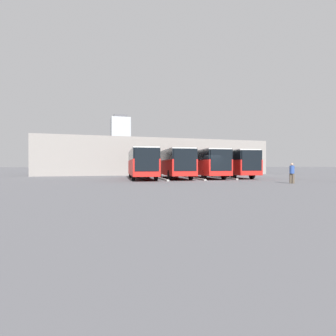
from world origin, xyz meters
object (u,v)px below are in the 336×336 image
at_px(bus_1, 204,163).
at_px(bus_3, 142,163).
at_px(pedestrian, 292,172).
at_px(bus_2, 174,163).
at_px(bus_0, 231,163).

bearing_deg(bus_1, bus_3, 6.47).
bearing_deg(pedestrian, bus_3, -166.45).
bearing_deg(bus_2, pedestrian, 127.42).
distance_m(bus_2, pedestrian, 12.88).
bearing_deg(bus_2, bus_0, -171.97).
relative_size(bus_2, bus_3, 1.00).
relative_size(bus_1, bus_3, 1.00).
height_order(bus_1, pedestrian, bus_1).
relative_size(bus_3, pedestrian, 6.42).
xyz_separation_m(bus_1, bus_2, (3.77, -0.12, 0.00)).
bearing_deg(bus_0, bus_2, 8.03).
xyz_separation_m(bus_3, pedestrian, (-10.39, 10.88, -0.90)).
bearing_deg(bus_3, bus_0, -171.84).
bearing_deg(bus_0, bus_1, 11.54).
relative_size(bus_0, bus_3, 1.00).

